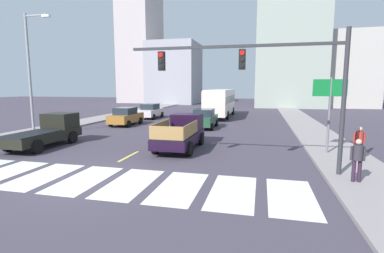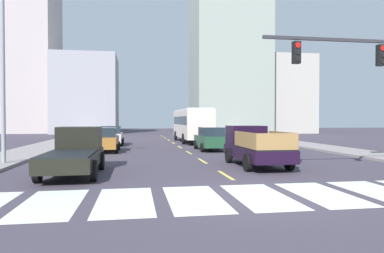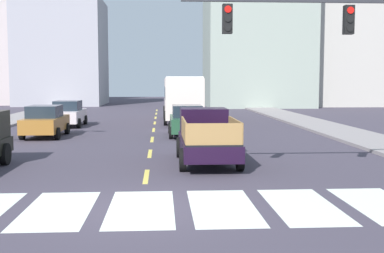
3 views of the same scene
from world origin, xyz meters
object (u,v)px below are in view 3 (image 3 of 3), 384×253
object	(u,v)px
sedan_mid	(45,121)
sedan_far	(68,114)
sedan_near_right	(187,121)
pickup_stakebed	(206,137)
city_bus	(182,95)

from	to	relation	value
sedan_mid	sedan_far	bearing A→B (deg)	87.57
sedan_near_right	sedan_far	bearing A→B (deg)	140.54
pickup_stakebed	city_bus	distance (m)	18.29
sedan_mid	pickup_stakebed	bearing A→B (deg)	-49.04
sedan_mid	sedan_near_right	xyz separation A→B (m)	(7.71, -0.06, 0.00)
pickup_stakebed	city_bus	bearing A→B (deg)	91.69
pickup_stakebed	sedan_near_right	bearing A→B (deg)	93.05
pickup_stakebed	sedan_mid	world-z (taller)	pickup_stakebed
city_bus	sedan_near_right	distance (m)	9.66
sedan_far	sedan_near_right	size ratio (longest dim) A/B	1.00
pickup_stakebed	sedan_near_right	size ratio (longest dim) A/B	1.18
pickup_stakebed	city_bus	xyz separation A→B (m)	(-0.19, 18.26, 1.02)
sedan_mid	sedan_far	size ratio (longest dim) A/B	1.00
city_bus	sedan_near_right	bearing A→B (deg)	-91.33
city_bus	sedan_near_right	xyz separation A→B (m)	(-0.10, -9.60, -1.09)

